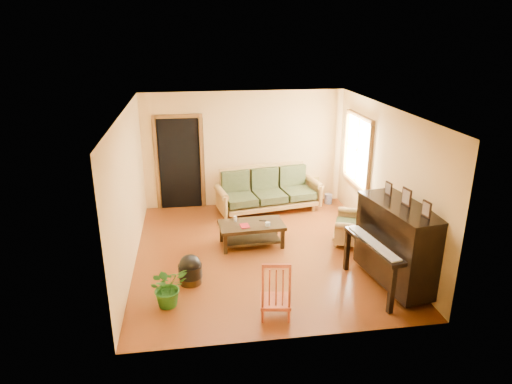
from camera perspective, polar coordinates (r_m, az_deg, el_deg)
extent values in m
plane|color=#59250B|center=(8.43, 0.66, -7.49)|extent=(5.00, 5.00, 0.00)
cube|color=black|center=(10.29, -9.52, 3.48)|extent=(1.08, 0.16, 2.05)
cube|color=white|center=(9.63, 12.60, 5.10)|extent=(0.12, 1.36, 1.46)
cube|color=olive|center=(10.09, 1.62, 0.22)|extent=(2.39, 1.33, 0.97)
cube|color=black|center=(8.60, -0.57, -5.30)|extent=(1.24, 0.73, 0.44)
cube|color=olive|center=(8.81, 12.04, -3.75)|extent=(1.04, 1.06, 0.82)
cube|color=black|center=(7.46, 17.31, -6.45)|extent=(1.14, 1.66, 1.36)
cylinder|color=black|center=(7.48, -8.21, -9.93)|extent=(0.43, 0.43, 0.36)
cube|color=#96381B|center=(6.51, 2.46, -11.78)|extent=(0.49, 0.52, 0.91)
cube|color=gold|center=(10.81, 6.76, 0.36)|extent=(0.45, 0.12, 0.59)
cylinder|color=#33439B|center=(10.77, 9.02, -0.84)|extent=(0.23, 0.23, 0.23)
imported|color=#205A19|center=(6.92, -10.93, -11.52)|extent=(0.71, 0.67, 0.62)
imported|color=maroon|center=(8.37, -1.96, -4.32)|extent=(0.18, 0.23, 0.02)
cylinder|color=silver|center=(8.59, -2.58, -3.37)|extent=(0.06, 0.06, 0.11)
cylinder|color=silver|center=(8.42, 1.47, -4.01)|extent=(0.10, 0.10, 0.06)
cube|color=black|center=(8.62, 0.85, -3.59)|extent=(0.14, 0.08, 0.01)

